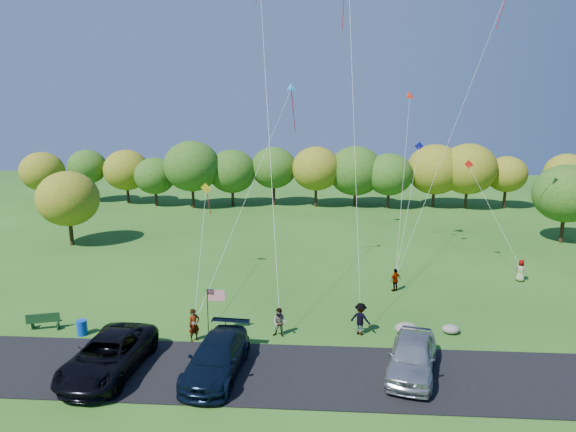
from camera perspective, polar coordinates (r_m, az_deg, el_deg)
name	(u,v)px	position (r m, az deg, el deg)	size (l,w,h in m)	color
ground	(298,338)	(29.76, 1.09, -13.38)	(140.00, 140.00, 0.00)	#235117
asphalt_lane	(294,374)	(26.21, 0.65, -17.12)	(44.00, 6.00, 0.06)	black
treeline	(301,172)	(63.89, 1.49, 4.95)	(75.47, 28.12, 8.31)	#372614
minivan_dark	(108,355)	(27.30, -19.38, -14.40)	(2.98, 6.45, 1.79)	black
minivan_navy	(216,358)	(25.95, -7.95, -15.34)	(2.41, 5.92, 1.72)	black
minivan_silver	(412,356)	(26.45, 13.63, -14.87)	(2.17, 5.40, 1.84)	#A2A5AC
flyer_a	(194,325)	(29.53, -10.39, -11.82)	(0.68, 0.45, 1.87)	#4C4C59
flyer_b	(280,322)	(29.59, -0.93, -11.74)	(0.82, 0.64, 1.69)	#4C4C59
flyer_c	(361,319)	(30.08, 8.06, -11.25)	(1.21, 0.70, 1.88)	#4C4C59
flyer_d	(395,280)	(37.08, 11.84, -6.97)	(0.96, 0.40, 1.64)	#4C4C59
flyer_e	(521,271)	(41.94, 24.45, -5.55)	(0.81, 0.53, 1.66)	#4C4C59
park_bench	(44,321)	(33.69, -25.49, -10.46)	(1.81, 0.82, 1.02)	#143918
trash_barrel	(82,328)	(32.17, -21.92, -11.44)	(0.58, 0.58, 0.87)	#0A3BA4
flag_assembly	(213,300)	(29.59, -8.35, -9.22)	(1.03, 0.67, 2.78)	black
boulder_near	(406,328)	(30.85, 13.01, -12.08)	(1.32, 1.03, 0.66)	gray
boulder_far	(451,329)	(31.60, 17.63, -11.89)	(0.99, 0.82, 0.51)	gray
kites_aloft	(349,7)	(39.94, 6.75, 22.11)	(22.10, 8.50, 19.59)	#FA1B66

